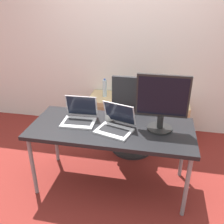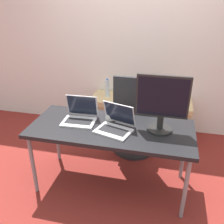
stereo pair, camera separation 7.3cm
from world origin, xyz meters
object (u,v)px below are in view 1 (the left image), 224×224
object	(u,v)px
coffee_cup_white	(109,116)
cabinet_left	(105,114)
laptop_left	(79,117)
laptop_right	(116,125)
cabinet_right	(171,120)
water_bottle	(105,88)
monitor	(162,103)
coffee_cup_brown	(128,115)
office_chair	(132,123)

from	to	relation	value
coffee_cup_white	cabinet_left	bearing A→B (deg)	105.55
laptop_left	laptop_right	size ratio (longest dim) A/B	0.88
coffee_cup_white	cabinet_right	bearing A→B (deg)	54.82
water_bottle	coffee_cup_white	world-z (taller)	water_bottle
cabinet_left	laptop_right	size ratio (longest dim) A/B	1.45
laptop_right	coffee_cup_white	distance (m)	0.22
cabinet_right	laptop_right	xyz separation A→B (m)	(-0.59, -1.18, 0.49)
laptop_left	cabinet_left	bearing A→B (deg)	88.87
monitor	coffee_cup_brown	distance (m)	0.43
laptop_right	coffee_cup_brown	size ratio (longest dim) A/B	3.66
cabinet_right	monitor	world-z (taller)	monitor
office_chair	laptop_right	distance (m)	0.80
cabinet_left	coffee_cup_white	bearing A→B (deg)	-74.45
office_chair	coffee_cup_white	distance (m)	0.65
office_chair	cabinet_right	distance (m)	0.70
cabinet_right	coffee_cup_brown	bearing A→B (deg)	-117.88
office_chair	cabinet_left	distance (m)	0.67
laptop_right	coffee_cup_brown	world-z (taller)	laptop_right
cabinet_right	monitor	bearing A→B (deg)	-98.93
office_chair	cabinet_right	world-z (taller)	office_chair
cabinet_left	water_bottle	size ratio (longest dim) A/B	2.13
water_bottle	office_chair	bearing A→B (deg)	-45.52
cabinet_left	coffee_cup_white	world-z (taller)	coffee_cup_white
cabinet_right	laptop_right	bearing A→B (deg)	-116.71
office_chair	monitor	distance (m)	0.92
laptop_right	cabinet_right	bearing A→B (deg)	63.29
monitor	coffee_cup_white	size ratio (longest dim) A/B	6.29
water_bottle	laptop_left	bearing A→B (deg)	-91.13
coffee_cup_brown	office_chair	bearing A→B (deg)	90.26
office_chair	water_bottle	distance (m)	0.71
office_chair	laptop_right	xyz separation A→B (m)	(-0.08, -0.71, 0.36)
coffee_cup_white	office_chair	bearing A→B (deg)	70.09
cabinet_left	water_bottle	bearing A→B (deg)	90.00
laptop_left	monitor	size ratio (longest dim) A/B	0.62
cabinet_right	coffee_cup_brown	world-z (taller)	coffee_cup_brown
cabinet_right	monitor	size ratio (longest dim) A/B	1.02
cabinet_right	laptop_right	world-z (taller)	laptop_right
cabinet_right	laptop_right	distance (m)	1.41
office_chair	laptop_left	world-z (taller)	office_chair
cabinet_right	coffee_cup_brown	size ratio (longest dim) A/B	5.32
office_chair	water_bottle	size ratio (longest dim) A/B	4.12
cabinet_left	laptop_right	world-z (taller)	laptop_right
laptop_right	monitor	size ratio (longest dim) A/B	0.71
cabinet_right	cabinet_left	bearing A→B (deg)	180.00
laptop_right	water_bottle	bearing A→B (deg)	107.79
monitor	coffee_cup_white	distance (m)	0.59
water_bottle	laptop_right	world-z (taller)	laptop_right
water_bottle	laptop_right	bearing A→B (deg)	-72.21
laptop_left	laptop_right	bearing A→B (deg)	-13.47
cabinet_right	coffee_cup_brown	distance (m)	1.19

